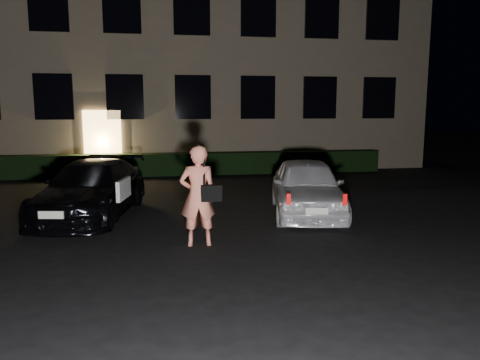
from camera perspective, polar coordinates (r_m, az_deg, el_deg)
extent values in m
plane|color=black|center=(8.23, -0.11, -9.54)|extent=(80.00, 80.00, 0.00)
cube|color=#736752|center=(23.00, -6.60, 17.26)|extent=(20.00, 8.00, 12.00)
cube|color=#FFC873|center=(18.82, -16.39, 4.35)|extent=(1.40, 0.10, 2.50)
cube|color=black|center=(19.05, -21.77, 9.41)|extent=(1.40, 0.10, 1.70)
cube|color=black|center=(18.70, -13.84, 9.80)|extent=(1.40, 0.10, 1.70)
cube|color=black|center=(18.69, -5.75, 10.00)|extent=(1.40, 0.10, 1.70)
cube|color=black|center=(19.05, 2.20, 10.02)|extent=(1.40, 0.10, 1.70)
cube|color=black|center=(19.75, 9.71, 9.86)|extent=(1.40, 0.10, 1.70)
cube|color=black|center=(20.75, 16.60, 9.56)|extent=(1.40, 0.10, 1.70)
cube|color=black|center=(19.39, -22.33, 18.89)|extent=(1.40, 0.10, 1.70)
cube|color=black|center=(19.04, -14.22, 19.46)|extent=(1.40, 0.10, 1.70)
cube|color=black|center=(19.04, -5.91, 19.68)|extent=(1.40, 0.10, 1.70)
cube|color=black|center=(19.39, 2.25, 19.52)|extent=(1.40, 0.10, 1.70)
cube|color=black|center=(20.07, 9.96, 19.03)|extent=(1.40, 0.10, 1.70)
cube|color=black|center=(21.06, 17.00, 18.29)|extent=(1.40, 0.10, 1.70)
cube|color=black|center=(18.38, -5.53, 1.98)|extent=(15.00, 0.70, 0.85)
imported|color=black|center=(11.75, -17.63, -1.08)|extent=(2.65, 4.81, 1.32)
cube|color=white|center=(10.64, -14.00, -1.06)|extent=(0.25, 0.94, 0.44)
cube|color=silver|center=(9.60, -22.04, -3.96)|extent=(0.48, 0.13, 0.15)
imported|color=white|center=(11.52, 8.12, -0.81)|extent=(2.40, 4.27, 1.37)
cube|color=red|center=(9.57, 5.94, -2.34)|extent=(0.09, 0.07, 0.23)
cube|color=red|center=(9.72, 12.68, -2.35)|extent=(0.09, 0.07, 0.23)
cube|color=silver|center=(9.62, 9.34, -3.74)|extent=(0.46, 0.13, 0.13)
imported|color=#FF8B6F|center=(8.81, -5.15, -1.94)|extent=(0.70, 0.46, 1.91)
cube|color=black|center=(8.70, -3.52, -1.60)|extent=(0.39, 0.18, 0.30)
cube|color=black|center=(8.66, -4.43, 1.23)|extent=(0.04, 0.06, 0.59)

